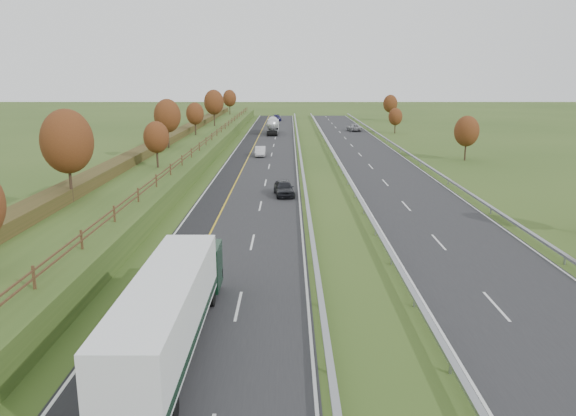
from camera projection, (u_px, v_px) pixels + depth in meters
The scene contains 19 objects.
ground at pixel (320, 172), 73.26m from camera, with size 400.00×400.00×0.00m, color #334D1B.
near_carriageway at pixel (260, 165), 78.13m from camera, with size 10.50×200.00×0.04m, color #242427.
far_carriageway at pixel (379, 166), 78.10m from camera, with size 10.50×200.00×0.04m, color #242427.
hard_shoulder at pixel (233, 165), 78.14m from camera, with size 3.00×200.00×0.04m, color black.
lane_markings at pixel (306, 165), 78.00m from camera, with size 26.75×200.00×0.01m.
embankment_left at pixel (167, 158), 77.93m from camera, with size 12.00×200.00×2.00m, color #334D1B.
hedge_left at pixel (152, 147), 77.58m from camera, with size 2.20×180.00×1.10m, color #353516.
fence_left at pixel (198, 146), 77.13m from camera, with size 0.12×189.06×1.20m.
median_barrier_near at pixel (301, 161), 77.99m from camera, with size 0.32×200.00×0.71m.
median_barrier_far at pixel (338, 161), 77.98m from camera, with size 0.32×200.00×0.71m.
outer_barrier_far at pixel (420, 161), 77.96m from camera, with size 0.32×200.00×0.71m.
trees_left at pixel (162, 121), 73.42m from camera, with size 6.64×164.30×7.66m.
trees_far at pixel (426, 119), 105.53m from camera, with size 8.45×118.60×7.12m.
box_lorry at pixel (172, 308), 24.52m from camera, with size 2.58×16.28×4.06m.
road_tanker at pixel (273, 125), 120.33m from camera, with size 2.40×11.22×3.46m.
car_dark_near at pixel (284, 188), 58.29m from camera, with size 1.90×4.72×1.61m, color black.
car_silver_mid at pixel (260, 151), 87.03m from camera, with size 1.57×4.51×1.48m, color silver.
car_small_far at pixel (277, 118), 155.22m from camera, with size 2.21×5.45×1.58m, color #15133D.
car_oncoming at pixel (354, 128), 126.57m from camera, with size 2.53×5.48×1.52m, color #9F9FA3.
Camera 1 is at (4.00, -17.40, 12.22)m, focal length 35.00 mm.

